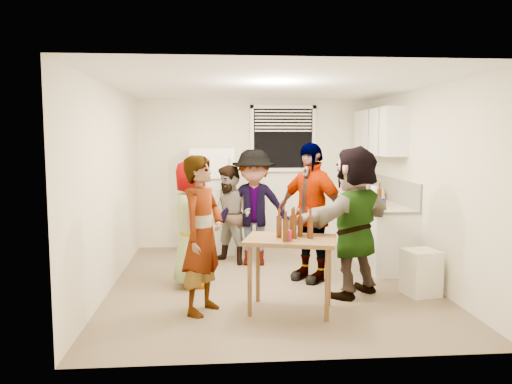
{
  "coord_description": "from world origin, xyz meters",
  "views": [
    {
      "loc": [
        -0.69,
        -6.21,
        1.86
      ],
      "look_at": [
        -0.16,
        0.31,
        1.15
      ],
      "focal_mm": 35.0,
      "sensor_mm": 36.0,
      "label": 1
    }
  ],
  "objects": [
    {
      "name": "trash_bin",
      "position": [
        1.73,
        -0.61,
        0.25
      ],
      "size": [
        0.43,
        0.43,
        0.54
      ],
      "primitive_type": "cube",
      "rotation": [
        0.0,
        0.0,
        0.19
      ],
      "color": "white",
      "rests_on": "ground"
    },
    {
      "name": "beer_bottle_table",
      "position": [
        0.21,
        -0.96,
        0.8
      ],
      "size": [
        0.06,
        0.06,
        0.22
      ],
      "primitive_type": "cylinder",
      "color": "#47230C",
      "rests_on": "serving_table"
    },
    {
      "name": "wine_bottle",
      "position": [
        1.75,
        2.06,
        0.9
      ],
      "size": [
        0.07,
        0.07,
        0.27
      ],
      "primitive_type": "cylinder",
      "color": "black",
      "rests_on": "countertop"
    },
    {
      "name": "guest_back_right",
      "position": [
        -0.14,
        0.99,
        0.0
      ],
      "size": [
        1.29,
        1.81,
        0.63
      ],
      "primitive_type": "imported",
      "rotation": [
        0.0,
        0.0,
        -0.12
      ],
      "color": "#424247",
      "rests_on": "ground"
    },
    {
      "name": "guest_stripe",
      "position": [
        -0.84,
        -0.99,
        0.0
      ],
      "size": [
        1.76,
        1.37,
        0.4
      ],
      "primitive_type": "imported",
      "rotation": [
        0.0,
        0.0,
        1.05
      ],
      "color": "#141933",
      "rests_on": "ground"
    },
    {
      "name": "refrigerator",
      "position": [
        -0.75,
        1.88,
        0.85
      ],
      "size": [
        0.7,
        0.7,
        1.7
      ],
      "primitive_type": "cube",
      "color": "white",
      "rests_on": "ground"
    },
    {
      "name": "room",
      "position": [
        0.0,
        0.0,
        0.0
      ],
      "size": [
        4.0,
        4.5,
        2.5
      ],
      "primitive_type": null,
      "color": "#ECE6CC",
      "rests_on": "ground"
    },
    {
      "name": "counter_lower",
      "position": [
        1.7,
        1.15,
        0.43
      ],
      "size": [
        0.6,
        2.2,
        0.86
      ],
      "primitive_type": "cube",
      "color": "white",
      "rests_on": "ground"
    },
    {
      "name": "window",
      "position": [
        0.45,
        2.21,
        1.85
      ],
      "size": [
        1.12,
        0.1,
        1.06
      ],
      "primitive_type": null,
      "color": "white",
      "rests_on": "room"
    },
    {
      "name": "guest_orange",
      "position": [
        0.93,
        -0.54,
        0.0
      ],
      "size": [
        2.38,
        2.41,
        0.52
      ],
      "primitive_type": "imported",
      "rotation": [
        0.0,
        0.0,
        3.8
      ],
      "color": "#DC874B",
      "rests_on": "ground"
    },
    {
      "name": "beer_bottle_counter",
      "position": [
        1.6,
        0.58,
        0.9
      ],
      "size": [
        0.06,
        0.06,
        0.25
      ],
      "primitive_type": "cylinder",
      "color": "#47230C",
      "rests_on": "countertop"
    },
    {
      "name": "backsplash",
      "position": [
        1.99,
        1.15,
        1.08
      ],
      "size": [
        0.03,
        2.2,
        0.36
      ],
      "primitive_type": "cube",
      "color": "#BAB5A9",
      "rests_on": "countertop"
    },
    {
      "name": "picture_frame",
      "position": [
        1.92,
        1.41,
        0.98
      ],
      "size": [
        0.02,
        0.19,
        0.16
      ],
      "primitive_type": "cube",
      "color": "#EAC65B",
      "rests_on": "countertop"
    },
    {
      "name": "guest_black",
      "position": [
        0.53,
        0.11,
        0.0
      ],
      "size": [
        2.06,
        1.97,
        0.44
      ],
      "primitive_type": "imported",
      "rotation": [
        0.0,
        0.0,
        -0.87
      ],
      "color": "black",
      "rests_on": "ground"
    },
    {
      "name": "blue_cup",
      "position": [
        1.62,
        0.51,
        0.9
      ],
      "size": [
        0.09,
        0.09,
        0.12
      ],
      "primitive_type": "cylinder",
      "color": "#0A13B4",
      "rests_on": "countertop"
    },
    {
      "name": "kettle",
      "position": [
        1.65,
        1.08,
        0.9
      ],
      "size": [
        0.23,
        0.2,
        0.18
      ],
      "primitive_type": null,
      "rotation": [
        0.0,
        0.0,
        -0.1
      ],
      "color": "silver",
      "rests_on": "countertop"
    },
    {
      "name": "red_cup",
      "position": [
        0.05,
        -1.16,
        0.8
      ],
      "size": [
        0.08,
        0.08,
        0.11
      ],
      "primitive_type": "cylinder",
      "color": "maroon",
      "rests_on": "serving_table"
    },
    {
      "name": "countertop",
      "position": [
        1.7,
        1.15,
        0.88
      ],
      "size": [
        0.64,
        2.22,
        0.04
      ],
      "primitive_type": "cube",
      "color": "beige",
      "rests_on": "counter_lower"
    },
    {
      "name": "guest_back_left",
      "position": [
        -0.48,
        1.05,
        0.0
      ],
      "size": [
        1.47,
        1.59,
        0.55
      ],
      "primitive_type": "imported",
      "rotation": [
        0.0,
        0.0,
        -0.67
      ],
      "color": "#503824",
      "rests_on": "ground"
    },
    {
      "name": "upper_cabinets",
      "position": [
        1.83,
        1.35,
        1.95
      ],
      "size": [
        0.34,
        1.6,
        0.7
      ],
      "primitive_type": "cube",
      "color": "white",
      "rests_on": "room"
    },
    {
      "name": "paper_towel",
      "position": [
        1.68,
        1.05,
        0.9
      ],
      "size": [
        0.11,
        0.11,
        0.25
      ],
      "primitive_type": "cylinder",
      "color": "white",
      "rests_on": "countertop"
    },
    {
      "name": "guest_grey",
      "position": [
        -0.98,
        0.01,
        0.0
      ],
      "size": [
        1.61,
        0.8,
        0.51
      ],
      "primitive_type": "imported",
      "rotation": [
        0.0,
        0.0,
        1.56
      ],
      "color": "gray",
      "rests_on": "ground"
    },
    {
      "name": "serving_table",
      "position": [
        0.1,
        -1.04,
        0.0
      ],
      "size": [
        1.08,
        0.86,
        0.8
      ],
      "primitive_type": null,
      "rotation": [
        0.0,
        0.0,
        -0.26
      ],
      "color": "brown",
      "rests_on": "ground"
    }
  ]
}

